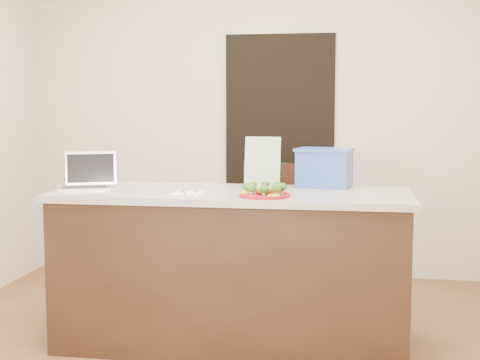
% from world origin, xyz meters
% --- Properties ---
extents(ground, '(4.00, 4.00, 0.00)m').
position_xyz_m(ground, '(0.00, 0.00, 0.00)').
color(ground, brown).
rests_on(ground, ground).
extents(room_shell, '(4.00, 4.00, 4.00)m').
position_xyz_m(room_shell, '(0.00, 0.00, 1.62)').
color(room_shell, white).
rests_on(room_shell, ground).
extents(doorway, '(0.90, 0.02, 2.00)m').
position_xyz_m(doorway, '(0.10, 1.98, 1.00)').
color(doorway, black).
rests_on(doorway, ground).
extents(island, '(2.06, 0.76, 0.92)m').
position_xyz_m(island, '(0.00, 0.25, 0.46)').
color(island, black).
rests_on(island, ground).
extents(plate, '(0.28, 0.28, 0.02)m').
position_xyz_m(plate, '(0.22, 0.05, 0.93)').
color(plate, maroon).
rests_on(plate, island).
extents(meatballs, '(0.11, 0.11, 0.04)m').
position_xyz_m(meatballs, '(0.22, 0.05, 0.96)').
color(meatballs, olive).
rests_on(meatballs, plate).
extents(broccoli, '(0.24, 0.24, 0.04)m').
position_xyz_m(broccoli, '(0.22, 0.05, 0.98)').
color(broccoli, '#204512').
rests_on(broccoli, plate).
extents(pepper_rings, '(0.24, 0.26, 0.01)m').
position_xyz_m(pepper_rings, '(0.22, 0.05, 0.94)').
color(pepper_rings, gold).
rests_on(pepper_rings, plate).
extents(napkin, '(0.16, 0.16, 0.01)m').
position_xyz_m(napkin, '(-0.22, 0.10, 0.92)').
color(napkin, white).
rests_on(napkin, island).
extents(fork, '(0.07, 0.17, 0.00)m').
position_xyz_m(fork, '(-0.24, 0.11, 0.93)').
color(fork, '#B9B8BD').
rests_on(fork, napkin).
extents(knife, '(0.06, 0.19, 0.01)m').
position_xyz_m(knife, '(-0.19, 0.08, 0.93)').
color(knife, white).
rests_on(knife, napkin).
extents(yogurt_bottle, '(0.03, 0.03, 0.07)m').
position_xyz_m(yogurt_bottle, '(0.22, 0.16, 0.95)').
color(yogurt_bottle, white).
rests_on(yogurt_bottle, island).
extents(laptop, '(0.36, 0.34, 0.22)m').
position_xyz_m(laptop, '(-0.88, 0.26, 0.98)').
color(laptop, '#B2B2B7').
rests_on(laptop, island).
extents(leaflet, '(0.22, 0.06, 0.31)m').
position_xyz_m(leaflet, '(0.16, 0.44, 1.07)').
color(leaflet, silver).
rests_on(leaflet, island).
extents(blue_box, '(0.37, 0.30, 0.24)m').
position_xyz_m(blue_box, '(0.52, 0.54, 1.04)').
color(blue_box, '#2C4AA0').
rests_on(blue_box, island).
extents(chair, '(0.58, 0.60, 1.00)m').
position_xyz_m(chair, '(0.11, 1.18, 0.57)').
color(chair, black).
rests_on(chair, ground).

